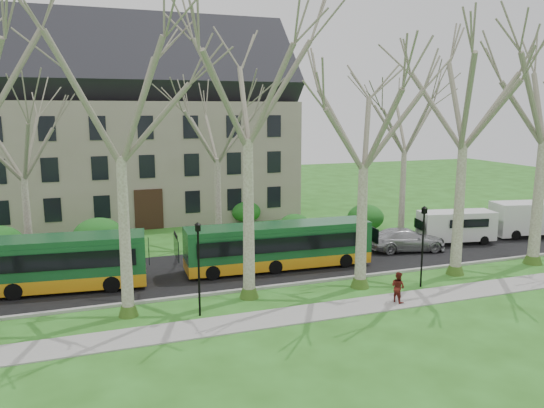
{
  "coord_description": "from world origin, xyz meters",
  "views": [
    {
      "loc": [
        -10.66,
        -23.91,
        9.37
      ],
      "look_at": [
        -1.04,
        3.0,
        4.26
      ],
      "focal_mm": 35.0,
      "sensor_mm": 36.0,
      "label": 1
    }
  ],
  "objects_px": {
    "bus_lead": "(29,264)",
    "van_a": "(456,227)",
    "sedan": "(406,240)",
    "van_b": "(532,219)",
    "bus_follow": "(279,245)",
    "pedestrian_b": "(398,287)"
  },
  "relations": [
    {
      "from": "bus_lead",
      "to": "van_a",
      "type": "distance_m",
      "value": 27.4
    },
    {
      "from": "sedan",
      "to": "van_b",
      "type": "relative_size",
      "value": 0.88
    },
    {
      "from": "van_a",
      "to": "van_b",
      "type": "distance_m",
      "value": 6.69
    },
    {
      "from": "bus_follow",
      "to": "sedan",
      "type": "distance_m",
      "value": 9.47
    },
    {
      "from": "van_a",
      "to": "van_b",
      "type": "relative_size",
      "value": 0.89
    },
    {
      "from": "van_a",
      "to": "bus_follow",
      "type": "bearing_deg",
      "value": -163.68
    },
    {
      "from": "bus_lead",
      "to": "pedestrian_b",
      "type": "bearing_deg",
      "value": -18.3
    },
    {
      "from": "pedestrian_b",
      "to": "van_b",
      "type": "bearing_deg",
      "value": -80.95
    },
    {
      "from": "van_a",
      "to": "sedan",
      "type": "bearing_deg",
      "value": -162.3
    },
    {
      "from": "van_a",
      "to": "pedestrian_b",
      "type": "bearing_deg",
      "value": -129.47
    },
    {
      "from": "bus_lead",
      "to": "van_b",
      "type": "xyz_separation_m",
      "value": [
        34.06,
        0.81,
        -0.17
      ]
    },
    {
      "from": "bus_follow",
      "to": "sedan",
      "type": "relative_size",
      "value": 2.14
    },
    {
      "from": "bus_follow",
      "to": "pedestrian_b",
      "type": "xyz_separation_m",
      "value": [
        3.53,
        -7.25,
        -0.62
      ]
    },
    {
      "from": "bus_lead",
      "to": "pedestrian_b",
      "type": "xyz_separation_m",
      "value": [
        17.07,
        -7.67,
        -0.7
      ]
    },
    {
      "from": "bus_follow",
      "to": "pedestrian_b",
      "type": "distance_m",
      "value": 8.09
    },
    {
      "from": "sedan",
      "to": "van_b",
      "type": "height_order",
      "value": "van_b"
    },
    {
      "from": "bus_lead",
      "to": "bus_follow",
      "type": "xyz_separation_m",
      "value": [
        13.54,
        -0.42,
        -0.08
      ]
    },
    {
      "from": "bus_lead",
      "to": "bus_follow",
      "type": "height_order",
      "value": "bus_lead"
    },
    {
      "from": "sedan",
      "to": "van_b",
      "type": "bearing_deg",
      "value": -76.9
    },
    {
      "from": "bus_follow",
      "to": "pedestrian_b",
      "type": "bearing_deg",
      "value": -61.6
    },
    {
      "from": "van_b",
      "to": "pedestrian_b",
      "type": "relative_size",
      "value": 3.88
    },
    {
      "from": "van_a",
      "to": "pedestrian_b",
      "type": "relative_size",
      "value": 3.44
    }
  ]
}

